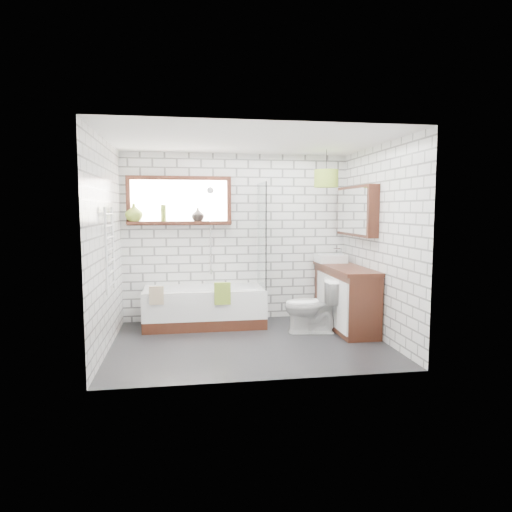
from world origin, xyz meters
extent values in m
cube|color=black|center=(0.00, 0.00, -0.01)|extent=(3.40, 2.60, 0.01)
cube|color=white|center=(0.00, 0.00, 2.50)|extent=(3.40, 2.60, 0.01)
cube|color=white|center=(0.00, 1.30, 1.25)|extent=(3.40, 0.01, 2.50)
cube|color=white|center=(0.00, -1.30, 1.25)|extent=(3.40, 0.01, 2.50)
cube|color=white|center=(-1.70, 0.00, 1.25)|extent=(0.01, 2.60, 2.50)
cube|color=white|center=(1.70, 0.00, 1.25)|extent=(0.01, 2.60, 2.50)
cube|color=black|center=(-0.85, 1.26, 1.80)|extent=(1.52, 0.16, 0.68)
cube|color=white|center=(-1.66, 0.00, 1.20)|extent=(0.06, 0.52, 1.00)
cube|color=black|center=(1.62, 0.60, 1.65)|extent=(0.16, 1.20, 0.70)
cylinder|color=silver|center=(-0.40, 1.26, 1.35)|extent=(0.02, 0.02, 1.30)
cube|color=white|center=(-0.52, 0.92, 0.28)|extent=(1.71, 0.75, 0.55)
cube|color=white|center=(0.32, 0.92, 1.30)|extent=(0.02, 0.72, 1.50)
cube|color=olive|center=(-0.29, 0.55, 0.53)|extent=(0.22, 0.06, 0.30)
cube|color=tan|center=(-1.17, 0.55, 0.53)|extent=(0.19, 0.05, 0.25)
cube|color=black|center=(1.45, 0.52, 0.44)|extent=(0.49, 1.53, 0.88)
cube|color=white|center=(1.39, 1.02, 0.94)|extent=(0.42, 0.37, 0.12)
cylinder|color=silver|center=(1.55, 1.02, 1.01)|extent=(0.04, 0.04, 0.17)
imported|color=white|center=(0.91, 0.34, 0.37)|extent=(0.50, 0.77, 0.74)
imported|color=olive|center=(-1.50, 1.23, 1.61)|extent=(0.26, 0.26, 0.26)
imported|color=black|center=(-0.59, 1.23, 1.58)|extent=(0.22, 0.22, 0.20)
cylinder|color=olive|center=(-1.08, 1.23, 1.60)|extent=(0.09, 0.09, 0.24)
cylinder|color=olive|center=(1.18, 0.62, 2.10)|extent=(0.33, 0.33, 0.24)
camera|label=1|loc=(-0.78, -5.56, 1.67)|focal=32.00mm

